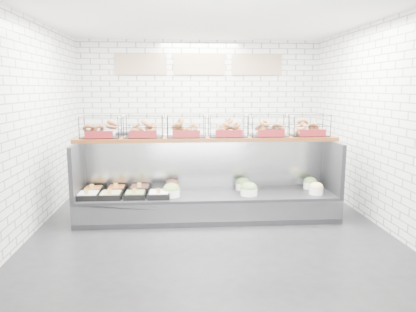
{
  "coord_description": "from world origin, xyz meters",
  "views": [
    {
      "loc": [
        -0.44,
        -5.83,
        2.02
      ],
      "look_at": [
        0.01,
        0.45,
        0.96
      ],
      "focal_mm": 35.0,
      "sensor_mm": 36.0,
      "label": 1
    }
  ],
  "objects": [
    {
      "name": "prep_counter",
      "position": [
        -0.01,
        2.43,
        0.47
      ],
      "size": [
        4.0,
        0.6,
        1.2
      ],
      "color": "#93969B",
      "rests_on": "ground"
    },
    {
      "name": "display_case",
      "position": [
        -0.03,
        0.34,
        0.33
      ],
      "size": [
        4.0,
        0.9,
        1.2
      ],
      "color": "black",
      "rests_on": "ground"
    },
    {
      "name": "room_shell",
      "position": [
        0.0,
        0.6,
        2.06
      ],
      "size": [
        5.02,
        5.51,
        3.01
      ],
      "color": "silver",
      "rests_on": "ground"
    },
    {
      "name": "bagel_shelf",
      "position": [
        0.0,
        0.52,
        1.39
      ],
      "size": [
        4.1,
        0.5,
        0.4
      ],
      "color": "#4D2610",
      "rests_on": "display_case"
    },
    {
      "name": "ground",
      "position": [
        0.0,
        0.0,
        0.0
      ],
      "size": [
        5.5,
        5.5,
        0.0
      ],
      "primitive_type": "plane",
      "color": "black",
      "rests_on": "ground"
    }
  ]
}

